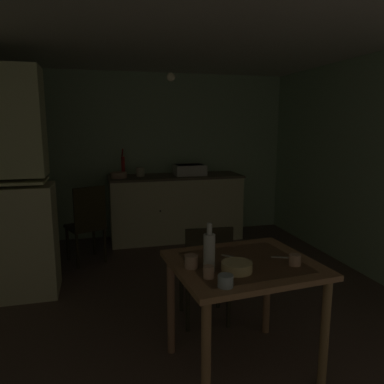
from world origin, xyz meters
name	(u,v)px	position (x,y,z in m)	size (l,w,h in m)	color
ground_plane	(173,295)	(0.00, 0.00, 0.00)	(5.34, 5.34, 0.00)	brown
wall_back	(143,156)	(0.00, 2.19, 1.20)	(4.44, 0.10, 2.39)	#ABCDAD
wall_right	(375,168)	(2.22, 0.00, 1.20)	(0.10, 4.37, 2.39)	#A8CDAC
ceiling_slab	(171,32)	(0.00, 0.00, 2.44)	(4.44, 4.37, 0.10)	silver
counter_cabinet	(176,207)	(0.42, 1.82, 0.47)	(1.90, 0.64, 0.94)	beige
sink_basin	(189,170)	(0.62, 1.82, 1.01)	(0.44, 0.34, 0.15)	silver
hand_pump	(123,165)	(-0.32, 1.86, 1.10)	(0.05, 0.27, 0.39)	#B21E19
mixing_bowl_counter	(119,175)	(-0.39, 1.77, 0.97)	(0.22, 0.22, 0.08)	tan
stoneware_crock	(140,172)	(-0.08, 1.85, 1.00)	(0.12, 0.12, 0.12)	beige
dining_table	(243,278)	(0.23, -1.20, 0.66)	(0.98, 0.88, 0.77)	#9B6F4D
chair_far_side	(206,270)	(0.16, -0.56, 0.47)	(0.43, 0.43, 0.86)	#2A271A
chair_by_counter	(87,223)	(-0.81, 1.11, 0.50)	(0.52, 0.52, 0.95)	black
serving_bowl_wide	(237,267)	(0.12, -1.34, 0.80)	(0.19, 0.19, 0.06)	beige
mug_dark	(191,261)	(-0.13, -1.21, 0.81)	(0.08, 0.08, 0.08)	tan
teacup_mint	(209,272)	(-0.07, -1.39, 0.81)	(0.06, 0.06, 0.07)	tan
mug_tall	(225,281)	(-0.02, -1.52, 0.81)	(0.09, 0.09, 0.07)	#9EB2C6
teacup_cream	(295,260)	(0.52, -1.33, 0.81)	(0.08, 0.08, 0.07)	tan
glass_bottle	(209,251)	(-0.04, -1.29, 0.90)	(0.07, 0.07, 0.30)	#B7BCC1
table_knife	(286,258)	(0.53, -1.20, 0.78)	(0.19, 0.02, 0.01)	silver
teaspoon_near_bowl	(231,257)	(0.18, -1.09, 0.78)	(0.13, 0.02, 0.01)	beige
pendant_bulb	(171,77)	(0.02, 0.14, 2.09)	(0.08, 0.08, 0.08)	#F9EFCC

